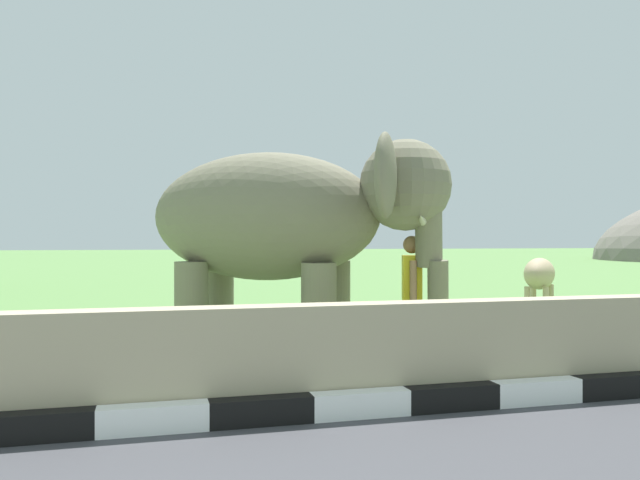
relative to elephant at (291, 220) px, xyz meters
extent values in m
cube|color=black|center=(-2.69, -2.81, -1.75)|extent=(0.90, 0.20, 0.24)
cube|color=white|center=(-1.79, -2.81, -1.75)|extent=(0.90, 0.20, 0.24)
cube|color=black|center=(-0.89, -2.81, -1.75)|extent=(0.90, 0.20, 0.24)
cube|color=white|center=(0.01, -2.81, -1.75)|extent=(0.90, 0.20, 0.24)
cube|color=black|center=(0.91, -2.81, -1.75)|extent=(0.90, 0.20, 0.24)
cube|color=white|center=(1.81, -2.81, -1.75)|extent=(0.90, 0.20, 0.24)
cube|color=black|center=(2.71, -2.81, -1.75)|extent=(0.90, 0.20, 0.24)
cube|color=tan|center=(-0.79, -2.51, -1.37)|extent=(28.00, 0.36, 1.00)
cylinder|color=#77725B|center=(0.64, 0.16, -1.21)|extent=(0.44, 0.44, 1.32)
cylinder|color=#77725B|center=(0.21, -0.63, -1.21)|extent=(0.44, 0.44, 1.32)
cylinder|color=#77725B|center=(-0.85, 0.98, -1.21)|extent=(0.44, 0.44, 1.32)
cylinder|color=#77725B|center=(-1.28, 0.19, -1.21)|extent=(0.44, 0.44, 1.32)
ellipsoid|color=#77725B|center=(-0.32, 0.18, 0.04)|extent=(3.49, 2.89, 1.70)
sphere|color=#77725B|center=(1.32, -0.72, 0.43)|extent=(1.16, 1.16, 1.16)
ellipsoid|color=#D84C8C|center=(1.57, -0.86, 0.58)|extent=(0.62, 0.73, 0.44)
ellipsoid|color=#77725B|center=(1.57, 0.03, 0.48)|extent=(0.64, 0.90, 1.00)
ellipsoid|color=#77725B|center=(0.82, -1.34, 0.48)|extent=(0.64, 0.90, 1.00)
cylinder|color=#77725B|center=(1.57, -0.86, -0.12)|extent=(0.53, 0.58, 0.99)
cylinder|color=#77725B|center=(1.68, -0.92, -0.92)|extent=(0.38, 0.40, 0.82)
cone|color=beige|center=(1.66, -0.59, -0.02)|extent=(0.39, 0.56, 0.22)
cone|color=beige|center=(1.39, -1.08, -0.02)|extent=(0.39, 0.56, 0.22)
cylinder|color=navy|center=(1.51, -0.46, -1.46)|extent=(0.15, 0.15, 0.82)
cylinder|color=navy|center=(1.44, -0.65, -1.46)|extent=(0.15, 0.15, 0.82)
cube|color=yellow|center=(1.48, -0.56, -0.76)|extent=(0.36, 0.46, 0.58)
cylinder|color=#9E7251|center=(1.56, -0.31, -0.79)|extent=(0.12, 0.12, 0.52)
cylinder|color=#9E7251|center=(1.39, -0.80, -0.79)|extent=(0.13, 0.15, 0.52)
sphere|color=#9E7251|center=(1.48, -0.56, -0.33)|extent=(0.23, 0.23, 0.23)
cylinder|color=tan|center=(6.26, 3.96, -1.55)|extent=(0.12, 0.12, 0.65)
cylinder|color=tan|center=(6.53, 3.72, -1.55)|extent=(0.12, 0.12, 0.65)
cylinder|color=tan|center=(5.67, 3.28, -1.55)|extent=(0.12, 0.12, 0.65)
cylinder|color=tan|center=(5.94, 3.04, -1.55)|extent=(0.12, 0.12, 0.65)
ellipsoid|color=tan|center=(6.10, 3.50, -0.97)|extent=(1.44, 1.53, 0.66)
ellipsoid|color=tan|center=(6.71, 4.20, -0.87)|extent=(0.46, 0.47, 0.32)
camera|label=1|loc=(-1.84, -8.29, -0.27)|focal=36.11mm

